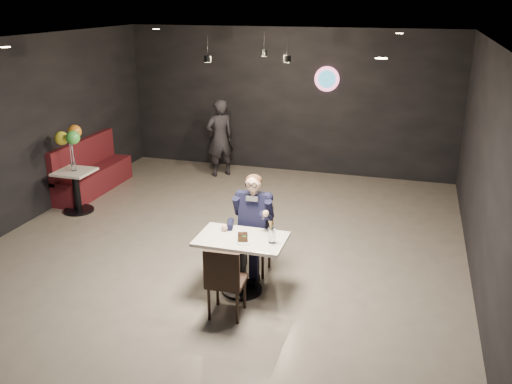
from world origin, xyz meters
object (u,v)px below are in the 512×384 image
(side_table, at_px, (77,191))
(balloon_vase, at_px, (74,167))
(booth_bench, at_px, (93,166))
(sundae_glass, at_px, (272,235))
(chair_near, at_px, (227,280))
(passerby, at_px, (220,138))
(main_table, at_px, (242,265))
(seated_man, at_px, (254,223))
(chair_far, at_px, (254,241))

(side_table, bearing_deg, balloon_vase, 0.00)
(booth_bench, distance_m, balloon_vase, 1.09)
(sundae_glass, distance_m, booth_bench, 5.16)
(chair_near, distance_m, sundae_glass, 0.77)
(chair_near, height_order, passerby, passerby)
(main_table, relative_size, seated_man, 0.76)
(booth_bench, xyz_separation_m, side_table, (0.30, -1.00, -0.13))
(chair_far, bearing_deg, side_table, 160.87)
(main_table, height_order, passerby, passerby)
(side_table, bearing_deg, chair_near, -33.23)
(chair_near, bearing_deg, main_table, 86.51)
(sundae_glass, height_order, passerby, passerby)
(chair_far, bearing_deg, balloon_vase, 160.87)
(side_table, xyz_separation_m, passerby, (1.69, 2.65, 0.43))
(main_table, height_order, chair_near, chair_near)
(booth_bench, bearing_deg, chair_near, -40.73)
(seated_man, height_order, sundae_glass, seated_man)
(chair_far, xyz_separation_m, sundae_glass, (0.40, -0.58, 0.39))
(main_table, xyz_separation_m, booth_bench, (-3.90, 2.80, 0.13))
(chair_near, bearing_deg, sundae_glass, 49.66)
(chair_far, xyz_separation_m, side_table, (-3.60, 1.25, -0.09))
(chair_far, height_order, passerby, passerby)
(sundae_glass, bearing_deg, main_table, 176.11)
(chair_near, bearing_deg, side_table, 143.28)
(side_table, distance_m, passerby, 3.18)
(main_table, relative_size, sundae_glass, 5.46)
(seated_man, distance_m, passerby, 4.35)
(sundae_glass, relative_size, booth_bench, 0.10)
(sundae_glass, bearing_deg, chair_near, -126.86)
(seated_man, relative_size, passerby, 0.89)
(chair_near, relative_size, booth_bench, 0.45)
(main_table, height_order, side_table, main_table)
(main_table, distance_m, passerby, 4.87)
(booth_bench, distance_m, passerby, 2.61)
(sundae_glass, xyz_separation_m, side_table, (-4.00, 1.83, -0.48))
(chair_near, xyz_separation_m, seated_man, (0.00, 1.11, 0.26))
(sundae_glass, xyz_separation_m, passerby, (-2.31, 4.48, -0.04))
(seated_man, relative_size, sundae_glass, 7.15)
(main_table, xyz_separation_m, sundae_glass, (0.40, -0.03, 0.48))
(chair_near, height_order, booth_bench, booth_bench)
(booth_bench, xyz_separation_m, passerby, (1.99, 1.65, 0.30))
(main_table, height_order, seated_man, seated_man)
(main_table, bearing_deg, chair_far, 90.00)
(chair_near, distance_m, seated_man, 1.14)
(main_table, distance_m, seated_man, 0.65)
(sundae_glass, distance_m, side_table, 4.42)
(chair_far, height_order, sundae_glass, sundae_glass)
(passerby, bearing_deg, seated_man, 74.02)
(chair_far, relative_size, booth_bench, 0.45)
(seated_man, bearing_deg, chair_far, -90.00)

